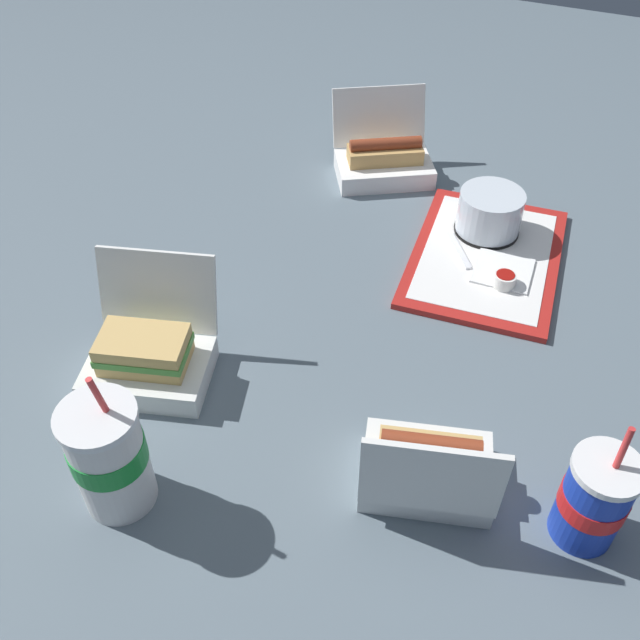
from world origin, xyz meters
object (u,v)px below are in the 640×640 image
Objects in this scene: soda_cup_back at (109,456)px; food_tray at (485,257)px; clamshell_hotdog_right at (384,158)px; clamshell_sandwich_corner at (148,355)px; ketchup_cup at (505,279)px; plastic_fork at (459,250)px; clamshell_hotdog_center at (428,468)px; soda_cup_left at (594,499)px; cake_container at (489,214)px.

food_tray is at bearing -25.83° from soda_cup_back.
clamshell_sandwich_corner reaches higher than clamshell_hotdog_right.
food_tray is at bearing 32.99° from ketchup_cup.
plastic_fork is 0.73m from soda_cup_back.
clamshell_sandwich_corner is at bearing 131.59° from ketchup_cup.
clamshell_hotdog_center reaches higher than clamshell_hotdog_right.
plastic_fork is 0.55× the size of clamshell_hotdog_center.
ketchup_cup is (-0.07, -0.05, 0.02)m from food_tray.
clamshell_sandwich_corner is 1.11× the size of soda_cup_left.
cake_container is at bearing 13.27° from food_tray.
soda_cup_left reaches higher than clamshell_hotdog_center.
cake_container is 0.48× the size of clamshell_hotdog_right.
plastic_fork is 0.51m from clamshell_hotdog_center.
cake_container is 0.09m from plastic_fork.
ketchup_cup is 0.72m from soda_cup_back.
clamshell_hotdog_center reaches higher than plastic_fork.
plastic_fork is 0.59m from clamshell_sandwich_corner.
clamshell_hotdog_center is at bearing -64.83° from soda_cup_back.
plastic_fork is 0.47× the size of soda_cup_back.
clamshell_hotdog_center is 0.41m from soda_cup_back.
clamshell_hotdog_center is 0.86× the size of soda_cup_back.
clamshell_sandwich_corner reaches higher than cake_container.
clamshell_sandwich_corner is (-0.55, 0.39, -0.01)m from cake_container.
plastic_fork is 0.30m from clamshell_hotdog_right.
clamshell_hotdog_right is at bearing 23.49° from clamshell_hotdog_center.
soda_cup_back is (-0.68, 0.33, 0.08)m from food_tray.
soda_cup_back is at bearing -158.16° from clamshell_sandwich_corner.
soda_cup_left is (0.01, -0.20, 0.03)m from clamshell_hotdog_center.
clamshell_hotdog_right reaches higher than ketchup_cup.
ketchup_cup is 0.61m from clamshell_sandwich_corner.
ketchup_cup is at bearing -1.27° from clamshell_hotdog_center.
ketchup_cup is 0.36× the size of plastic_fork.
soda_cup_back is at bearing 115.17° from clamshell_hotdog_center.
clamshell_hotdog_center is at bearing 155.83° from plastic_fork.
cake_container is 0.68m from clamshell_sandwich_corner.
ketchup_cup is 0.17× the size of soda_cup_back.
clamshell_hotdog_right is at bearing 49.35° from ketchup_cup.
plastic_fork is at bearing -37.51° from clamshell_sandwich_corner.
clamshell_hotdog_right reaches higher than cake_container.
plastic_fork is at bearing 56.51° from ketchup_cup.
clamshell_sandwich_corner and clamshell_hotdog_center have the same top height.
clamshell_hotdog_right is 1.26× the size of clamshell_hotdog_center.
clamshell_hotdog_right is 0.86m from soda_cup_left.
ketchup_cup is at bearing -157.58° from plastic_fork.
clamshell_hotdog_right is (0.27, 0.32, 0.01)m from ketchup_cup.
cake_container is 0.28m from clamshell_hotdog_right.
clamshell_hotdog_center is at bearing -156.51° from clamshell_hotdog_right.
food_tray is 3.17× the size of cake_container.
soda_cup_left is (-0.02, -0.65, 0.03)m from clamshell_sandwich_corner.
clamshell_hotdog_center is (-0.71, -0.31, 0.00)m from clamshell_hotdog_right.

